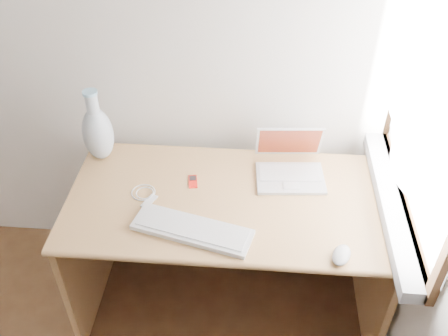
# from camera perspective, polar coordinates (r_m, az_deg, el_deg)

# --- Properties ---
(back_wall) EXTENTS (3.50, 0.04, 2.60)m
(back_wall) POSITION_cam_1_polar(r_m,az_deg,el_deg) (2.47, -23.50, 14.60)
(back_wall) COLOR white
(back_wall) RESTS_ON floor
(window) EXTENTS (0.11, 0.99, 1.10)m
(window) POSITION_cam_1_polar(r_m,az_deg,el_deg) (1.91, 22.28, 6.93)
(window) COLOR white
(window) RESTS_ON right_wall
(desk) EXTENTS (1.41, 0.70, 0.74)m
(desk) POSITION_cam_1_polar(r_m,az_deg,el_deg) (2.37, 0.73, -5.87)
(desk) COLOR tan
(desk) RESTS_ON floor
(laptop) EXTENTS (0.32, 0.27, 0.21)m
(laptop) POSITION_cam_1_polar(r_m,az_deg,el_deg) (2.27, 7.65, 0.27)
(laptop) COLOR silver
(laptop) RESTS_ON desk
(external_keyboard) EXTENTS (0.51, 0.26, 0.02)m
(external_keyboard) POSITION_cam_1_polar(r_m,az_deg,el_deg) (2.02, -3.66, -7.02)
(external_keyboard) COLOR white
(external_keyboard) RESTS_ON desk
(mouse) EXTENTS (0.10, 0.13, 0.04)m
(mouse) POSITION_cam_1_polar(r_m,az_deg,el_deg) (1.97, 13.28, -9.66)
(mouse) COLOR silver
(mouse) RESTS_ON desk
(ipod) EXTENTS (0.05, 0.09, 0.01)m
(ipod) POSITION_cam_1_polar(r_m,az_deg,el_deg) (2.24, -3.57, -1.55)
(ipod) COLOR #B4140C
(ipod) RESTS_ON desk
(cable_coil) EXTENTS (0.11, 0.11, 0.01)m
(cable_coil) POSITION_cam_1_polar(r_m,az_deg,el_deg) (2.21, -9.21, -2.76)
(cable_coil) COLOR white
(cable_coil) RESTS_ON desk
(remote) EXTENTS (0.07, 0.09, 0.01)m
(remote) POSITION_cam_1_polar(r_m,az_deg,el_deg) (2.17, -8.55, -3.78)
(remote) COLOR white
(remote) RESTS_ON desk
(vase) EXTENTS (0.14, 0.14, 0.36)m
(vase) POSITION_cam_1_polar(r_m,az_deg,el_deg) (2.36, -14.24, 4.01)
(vase) COLOR silver
(vase) RESTS_ON desk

